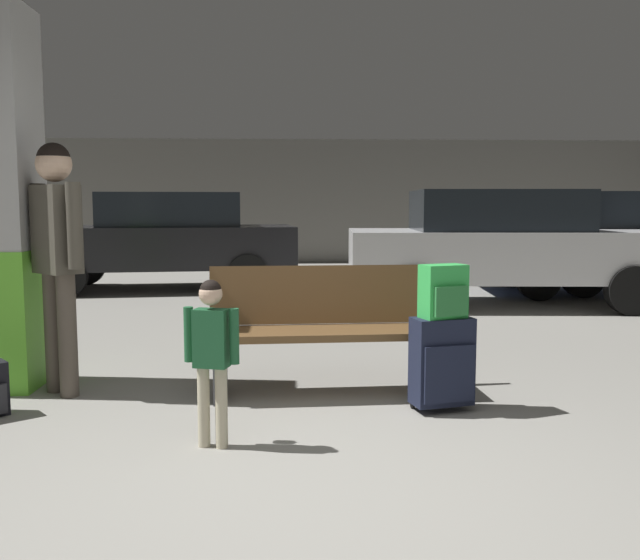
% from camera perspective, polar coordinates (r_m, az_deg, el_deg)
% --- Properties ---
extents(ground_plane, '(18.00, 18.00, 0.10)m').
position_cam_1_polar(ground_plane, '(7.13, -2.33, -4.86)').
color(ground_plane, gray).
extents(garage_back_wall, '(18.00, 0.12, 2.80)m').
position_cam_1_polar(garage_back_wall, '(15.86, -2.53, 6.49)').
color(garage_back_wall, slate).
rests_on(garage_back_wall, ground_plane).
extents(bench, '(1.62, 0.60, 0.89)m').
position_cam_1_polar(bench, '(4.85, 0.34, -4.21)').
color(bench, brown).
rests_on(bench, ground_plane).
extents(suitcase, '(0.42, 0.30, 0.60)m').
position_cam_1_polar(suitcase, '(4.52, 10.05, -6.66)').
color(suitcase, '#191E33').
rests_on(suitcase, ground_plane).
extents(backpack_bright, '(0.32, 0.26, 0.34)m').
position_cam_1_polar(backpack_bright, '(4.44, 10.17, -0.98)').
color(backpack_bright, green).
rests_on(backpack_bright, suitcase).
extents(child, '(0.30, 0.21, 0.92)m').
position_cam_1_polar(child, '(3.79, -8.95, -5.31)').
color(child, beige).
rests_on(child, ground_plane).
extents(adult, '(0.45, 0.45, 1.74)m').
position_cam_1_polar(adult, '(5.07, -20.89, 3.04)').
color(adult, brown).
rests_on(adult, ground_plane).
extents(parked_car_side, '(4.22, 2.05, 1.51)m').
position_cam_1_polar(parked_car_side, '(11.18, 23.18, 3.07)').
color(parked_car_side, navy).
rests_on(parked_car_side, ground_plane).
extents(parked_car_far, '(4.26, 2.13, 1.51)m').
position_cam_1_polar(parked_car_far, '(11.12, -12.72, 3.40)').
color(parked_car_far, black).
rests_on(parked_car_far, ground_plane).
extents(parked_car_near, '(4.19, 1.99, 1.51)m').
position_cam_1_polar(parked_car_near, '(9.37, 14.93, 2.85)').
color(parked_car_near, silver).
rests_on(parked_car_near, ground_plane).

